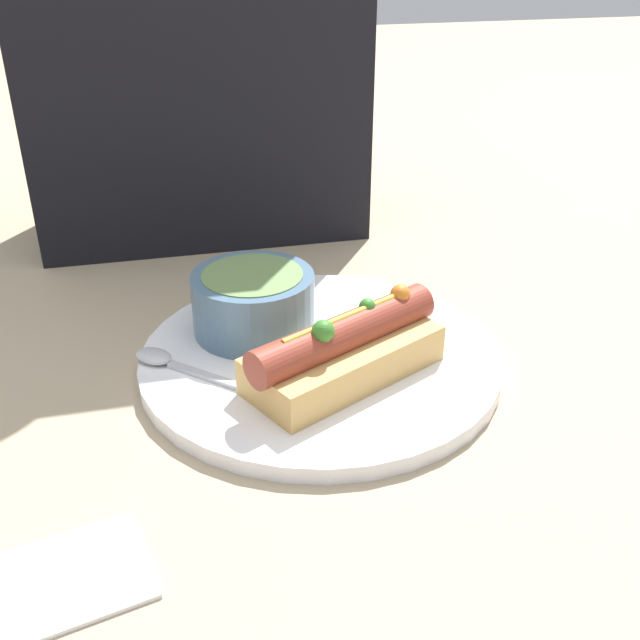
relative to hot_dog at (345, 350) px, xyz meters
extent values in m
plane|color=tan|center=(-0.01, 0.04, -0.04)|extent=(4.00, 4.00, 0.00)
cylinder|color=white|center=(-0.01, 0.04, -0.03)|extent=(0.30, 0.30, 0.01)
cube|color=tan|center=(0.00, 0.00, -0.01)|extent=(0.17, 0.13, 0.03)
cylinder|color=brown|center=(0.00, 0.00, 0.01)|extent=(0.16, 0.10, 0.03)
sphere|color=#518C2D|center=(-0.02, -0.02, 0.03)|extent=(0.01, 0.01, 0.01)
sphere|color=orange|center=(0.05, 0.03, 0.03)|extent=(0.02, 0.02, 0.02)
sphere|color=#C63F1E|center=(-0.02, -0.02, 0.03)|extent=(0.01, 0.01, 0.01)
sphere|color=#387A28|center=(-0.02, -0.02, 0.03)|extent=(0.02, 0.02, 0.02)
sphere|color=#387A28|center=(0.02, 0.01, 0.03)|extent=(0.01, 0.01, 0.01)
cylinder|color=gold|center=(0.00, 0.00, 0.03)|extent=(0.11, 0.06, 0.01)
cylinder|color=slate|center=(-0.06, 0.09, 0.00)|extent=(0.10, 0.10, 0.05)
cylinder|color=#66844C|center=(-0.06, 0.09, 0.02)|extent=(0.09, 0.09, 0.02)
cube|color=#B7B7BC|center=(-0.09, 0.00, -0.02)|extent=(0.10, 0.09, 0.00)
ellipsoid|color=#B7B7BC|center=(-0.14, 0.06, -0.02)|extent=(0.04, 0.04, 0.01)
cube|color=white|center=(-0.22, -0.16, -0.03)|extent=(0.14, 0.10, 0.01)
cube|color=black|center=(-0.07, 0.38, 0.19)|extent=(0.36, 0.16, 0.45)
camera|label=1|loc=(-0.13, -0.48, 0.30)|focal=42.00mm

